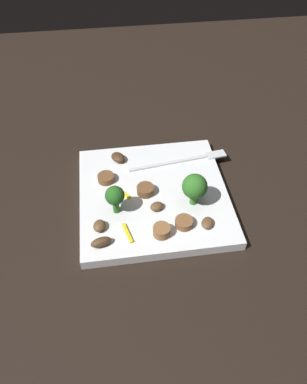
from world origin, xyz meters
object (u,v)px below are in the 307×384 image
at_px(sausage_slice_3, 184,223).
at_px(mushroom_0, 118,157).
at_px(broccoli_floret_0, 115,196).
at_px(sausage_slice_2, 106,178).
at_px(broccoli_floret_1, 195,187).
at_px(mushroom_1, 207,223).
at_px(plate, 154,196).
at_px(mushroom_2, 101,242).
at_px(pepper_strip_1, 122,192).
at_px(sausage_slice_1, 163,231).
at_px(sausage_slice_0, 145,189).
at_px(mushroom_3, 156,206).
at_px(pepper_strip_0, 127,233).
at_px(mushroom_4, 99,226).
at_px(fork, 186,160).

xyz_separation_m(sausage_slice_3, mushroom_0, (-0.09, 0.16, 0.00)).
xyz_separation_m(broccoli_floret_0, sausage_slice_2, (-0.01, 0.07, -0.03)).
height_order(broccoli_floret_0, sausage_slice_2, broccoli_floret_0).
relative_size(broccoli_floret_1, mushroom_1, 2.44).
height_order(plate, mushroom_2, mushroom_2).
height_order(sausage_slice_2, pepper_strip_1, sausage_slice_2).
relative_size(sausage_slice_3, mushroom_2, 0.91).
distance_m(sausage_slice_1, pepper_strip_1, 0.11).
height_order(broccoli_floret_1, sausage_slice_2, broccoli_floret_1).
distance_m(broccoli_floret_1, sausage_slice_2, 0.16).
relative_size(sausage_slice_0, sausage_slice_1, 1.08).
bearing_deg(mushroom_3, mushroom_1, -30.47).
height_order(mushroom_0, mushroom_2, same).
bearing_deg(sausage_slice_1, plate, 91.48).
bearing_deg(mushroom_3, sausage_slice_1, -86.22).
xyz_separation_m(broccoli_floret_1, mushroom_3, (-0.06, -0.00, -0.03)).
bearing_deg(pepper_strip_0, mushroom_4, 158.79).
bearing_deg(mushroom_4, mushroom_2, -87.84).
bearing_deg(pepper_strip_0, sausage_slice_0, 65.29).
bearing_deg(broccoli_floret_1, pepper_strip_1, 161.19).
bearing_deg(sausage_slice_1, sausage_slice_3, 19.67).
bearing_deg(pepper_strip_1, mushroom_1, -34.52).
relative_size(fork, mushroom_3, 8.26).
bearing_deg(mushroom_1, pepper_strip_1, 145.48).
bearing_deg(plate, sausage_slice_1, -88.52).
height_order(plate, sausage_slice_1, sausage_slice_1).
relative_size(plate, sausage_slice_1, 9.29).
relative_size(broccoli_floret_1, pepper_strip_0, 1.54).
bearing_deg(sausage_slice_2, sausage_slice_1, -57.94).
height_order(broccoli_floret_0, sausage_slice_3, broccoli_floret_0).
relative_size(mushroom_4, pepper_strip_0, 0.60).
xyz_separation_m(sausage_slice_1, pepper_strip_0, (-0.05, 0.01, -0.01)).
height_order(plate, fork, fork).
bearing_deg(mushroom_0, mushroom_3, -67.71).
relative_size(broccoli_floret_0, mushroom_0, 1.81).
distance_m(broccoli_floret_0, mushroom_1, 0.15).
height_order(plate, broccoli_floret_0, broccoli_floret_0).
height_order(sausage_slice_2, mushroom_0, mushroom_0).
distance_m(mushroom_0, mushroom_1, 0.21).
relative_size(broccoli_floret_0, mushroom_1, 2.17).
relative_size(sausage_slice_2, mushroom_4, 1.25).
xyz_separation_m(mushroom_0, mushroom_1, (0.12, -0.17, -0.00)).
distance_m(sausage_slice_3, mushroom_1, 0.04).
relative_size(plate, sausage_slice_0, 8.58).
relative_size(mushroom_2, pepper_strip_0, 0.82).
relative_size(sausage_slice_3, mushroom_4, 1.24).
bearing_deg(broccoli_floret_1, fork, 85.31).
relative_size(broccoli_floret_1, mushroom_0, 2.03).
bearing_deg(sausage_slice_3, sausage_slice_1, -160.33).
relative_size(broccoli_floret_0, mushroom_4, 2.30).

